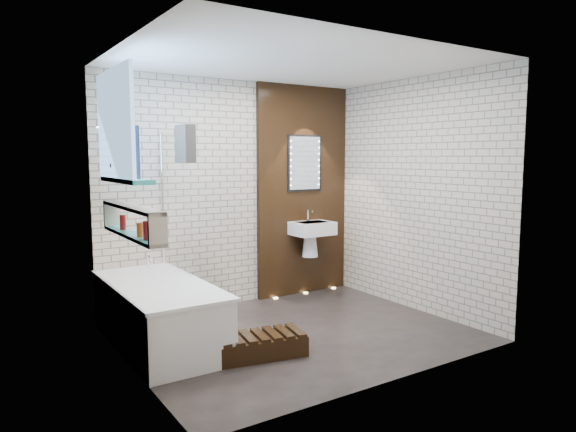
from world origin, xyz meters
TOP-DOWN VIEW (x-y plane):
  - ground at (0.00, 0.00)m, footprint 3.20×3.20m
  - room_shell at (0.00, 0.00)m, footprint 3.24×3.20m
  - walnut_panel at (0.95, 1.27)m, footprint 1.30×0.06m
  - clerestory_window at (-1.57, 0.35)m, footprint 0.18×1.00m
  - display_niche at (-1.53, 0.15)m, footprint 0.14×1.30m
  - bathtub at (-1.22, 0.45)m, footprint 0.79×1.74m
  - bath_screen at (-0.87, 0.89)m, footprint 0.01×0.78m
  - towel at (-0.87, 0.60)m, footprint 0.10×0.27m
  - shower_head at (-1.30, 0.95)m, footprint 0.18×0.18m
  - washbasin at (0.95, 1.07)m, footprint 0.50×0.36m
  - led_mirror at (0.95, 1.23)m, footprint 0.50×0.02m
  - walnut_step at (-0.58, -0.31)m, footprint 0.83×0.49m
  - niche_bottles at (-1.53, -0.01)m, footprint 0.06×0.72m
  - sill_vases at (-1.50, 0.37)m, footprint 0.21×0.49m
  - floor_uplights at (0.95, 1.20)m, footprint 0.96×0.06m

SIDE VIEW (x-z plane):
  - ground at x=0.00m, z-range 0.00..0.00m
  - floor_uplights at x=0.95m, z-range 0.00..0.01m
  - walnut_step at x=-0.58m, z-range 0.00..0.17m
  - bathtub at x=-1.22m, z-range -0.06..0.64m
  - washbasin at x=0.95m, z-range 0.50..1.08m
  - niche_bottles at x=-1.53m, z-range 1.09..1.24m
  - display_niche at x=-1.53m, z-range 1.07..1.33m
  - bath_screen at x=-0.87m, z-range 0.58..1.98m
  - walnut_panel at x=0.95m, z-range 0.00..2.60m
  - room_shell at x=0.00m, z-range 0.00..2.60m
  - led_mirror at x=0.95m, z-range 1.30..2.00m
  - sill_vases at x=-1.50m, z-range 1.48..1.91m
  - towel at x=-0.87m, z-range 1.67..2.03m
  - clerestory_window at x=-1.57m, z-range 1.43..2.37m
  - shower_head at x=-1.30m, z-range 1.99..2.01m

